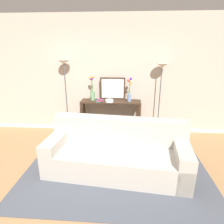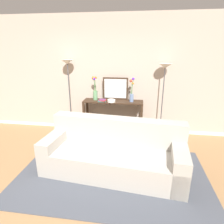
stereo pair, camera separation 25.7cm
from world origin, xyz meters
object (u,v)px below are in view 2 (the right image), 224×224
Objects in this scene: fruit_bowl at (111,101)px; console_table at (113,111)px; book_stack at (102,100)px; vase_short_flowers at (132,93)px; vase_tall_flowers at (95,91)px; book_row_under_console at (98,131)px; floor_lamp_left at (68,76)px; wall_mirror at (115,89)px; couch at (114,154)px; floor_lamp_right at (164,81)px.

console_table is at bearing 78.44° from fruit_bowl.
fruit_bowl is at bearing -8.27° from book_stack.
vase_short_flowers is at bearing -1.03° from console_table.
vase_tall_flowers is 1.59× the size of book_row_under_console.
floor_lamp_left is at bearing 171.73° from book_stack.
fruit_bowl reaches higher than book_row_under_console.
vase_short_flowers is at bearing 13.21° from fruit_bowl.
wall_mirror reaches higher than book_stack.
floor_lamp_left is 1.15m from wall_mirror.
couch is 1.73× the size of console_table.
fruit_bowl is at bearing -17.43° from book_row_under_console.
wall_mirror is at bearing 5.94° from floor_lamp_left.
floor_lamp_right reaches higher than book_stack.
console_table is 7.04× the size of book_stack.
floor_lamp_right reaches higher than wall_mirror.
book_stack is at bearing 108.54° from couch.
console_table is 0.65m from vase_tall_flowers.
book_row_under_console is at bearing 112.66° from couch.
vase_tall_flowers is at bearing -0.66° from floor_lamp_left.
book_stack is (0.19, -0.11, -0.19)m from vase_tall_flowers.
console_table is at bearing -102.52° from wall_mirror.
vase_tall_flowers reaches higher than book_row_under_console.
book_stack reaches higher than console_table.
vase_short_flowers is 0.70m from book_stack.
console_table is 0.38m from book_stack.
floor_lamp_left reaches higher than couch.
vase_short_flowers is 3.00× the size of fruit_bowl.
couch is at bearing -81.40° from console_table.
floor_lamp_left is 3.00× the size of wall_mirror.
vase_tall_flowers is at bearing 177.48° from vase_short_flowers.
couch is at bearing -83.39° from wall_mirror.
wall_mirror is at bearing 174.02° from floor_lamp_right.
console_table is at bearing -3.99° from vase_tall_flowers.
book_row_under_console is at bearing 179.46° from vase_short_flowers.
floor_lamp_left reaches higher than vase_short_flowers.
console_table is 0.32m from fruit_bowl.
wall_mirror is 3.23× the size of fruit_bowl.
book_stack is (-0.27, -0.24, -0.24)m from wall_mirror.
fruit_bowl is 0.91m from book_row_under_console.
console_table is 0.64m from vase_short_flowers.
couch is 6.90× the size of book_row_under_console.
floor_lamp_right is 0.76m from vase_short_flowers.
couch is 1.41× the size of floor_lamp_right.
couch is 4.40× the size of vase_short_flowers.
book_stack is at bearing -174.98° from floor_lamp_right.
vase_short_flowers is 1.30m from book_row_under_console.
vase_tall_flowers is at bearing -165.40° from wall_mirror.
book_row_under_console is at bearing -178.58° from floor_lamp_right.
couch reaches higher than book_row_under_console.
book_row_under_console is (0.68, -0.04, -1.35)m from floor_lamp_left.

